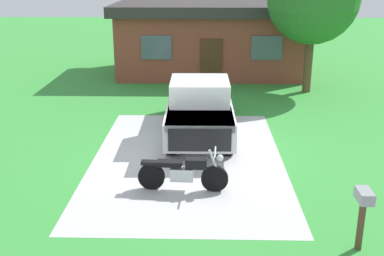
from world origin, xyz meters
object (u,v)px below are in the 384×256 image
object	(u,v)px
pickup_truck	(200,105)
neighbor_house	(211,38)
motorcycle	(184,172)
mailbox	(363,204)

from	to	relation	value
pickup_truck	neighbor_house	xyz separation A→B (m)	(0.47, 9.50, 0.84)
pickup_truck	motorcycle	bearing A→B (deg)	-94.72
motorcycle	pickup_truck	bearing A→B (deg)	85.28
pickup_truck	neighbor_house	bearing A→B (deg)	87.16
motorcycle	mailbox	size ratio (longest dim) A/B	1.76
mailbox	pickup_truck	bearing A→B (deg)	114.99
motorcycle	pickup_truck	distance (m)	4.28
motorcycle	mailbox	bearing A→B (deg)	-35.68
motorcycle	neighbor_house	world-z (taller)	neighbor_house
motorcycle	neighbor_house	size ratio (longest dim) A/B	0.23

